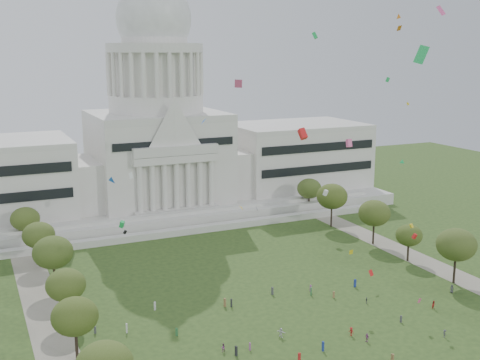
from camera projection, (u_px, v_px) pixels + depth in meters
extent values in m
plane|color=#2C471C|center=(340.00, 352.00, 111.69)|extent=(400.00, 400.00, 0.00)
cube|color=beige|center=(158.00, 203.00, 213.57)|extent=(160.00, 60.00, 4.00)
cube|color=beige|center=(190.00, 230.00, 184.42)|extent=(130.00, 3.00, 2.00)
cube|color=beige|center=(181.00, 219.00, 191.23)|extent=(140.00, 3.00, 5.00)
cube|color=silver|center=(295.00, 156.00, 232.29)|extent=(50.00, 34.00, 22.00)
cube|color=silver|center=(81.00, 184.00, 197.84)|extent=(12.00, 26.00, 16.00)
cube|color=silver|center=(231.00, 171.00, 219.77)|extent=(12.00, 26.00, 16.00)
cube|color=silver|center=(158.00, 159.00, 209.33)|extent=(44.00, 38.00, 28.00)
cube|color=silver|center=(176.00, 159.00, 190.87)|extent=(28.00, 3.00, 2.40)
cube|color=black|center=(319.00, 158.00, 216.58)|extent=(46.00, 0.40, 11.00)
cylinder|color=silver|center=(156.00, 103.00, 205.27)|extent=(32.00, 32.00, 6.00)
cylinder|color=silver|center=(155.00, 74.00, 203.18)|extent=(28.00, 28.00, 14.00)
cylinder|color=beige|center=(155.00, 48.00, 201.40)|extent=(32.40, 32.40, 3.00)
cylinder|color=silver|center=(154.00, 31.00, 200.25)|extent=(22.00, 22.00, 8.00)
ellipsoid|color=silver|center=(154.00, 19.00, 199.41)|extent=(25.00, 25.00, 26.20)
cube|color=gray|center=(51.00, 334.00, 118.88)|extent=(8.00, 160.00, 0.04)
cube|color=gray|center=(430.00, 264.00, 157.87)|extent=(8.00, 160.00, 0.04)
cylinder|color=black|center=(77.00, 346.00, 108.22)|extent=(0.56, 0.56, 5.47)
ellipsoid|color=#384C15|center=(75.00, 316.00, 107.01)|extent=(8.42, 8.42, 6.89)
cylinder|color=black|center=(454.00, 271.00, 144.49)|extent=(0.56, 0.56, 6.20)
ellipsoid|color=#3B4C1C|center=(456.00, 245.00, 143.11)|extent=(9.55, 9.55, 7.82)
cylinder|color=black|center=(67.00, 310.00, 123.41)|extent=(0.56, 0.56, 5.27)
ellipsoid|color=#3C4F1A|center=(66.00, 285.00, 122.24)|extent=(8.12, 8.12, 6.65)
cylinder|color=black|center=(408.00, 253.00, 159.92)|extent=(0.56, 0.56, 4.56)
ellipsoid|color=#364A15|center=(409.00, 235.00, 158.91)|extent=(7.01, 7.01, 5.74)
cylinder|color=black|center=(55.00, 278.00, 139.79)|extent=(0.56, 0.56, 6.03)
ellipsoid|color=#334818|center=(53.00, 252.00, 138.45)|extent=(9.29, 9.29, 7.60)
cylinder|color=black|center=(373.00, 234.00, 173.76)|extent=(0.56, 0.56, 5.97)
ellipsoid|color=#3C4D19|center=(374.00, 213.00, 172.43)|extent=(9.19, 9.19, 7.52)
cylinder|color=black|center=(40.00, 256.00, 155.93)|extent=(0.56, 0.56, 5.41)
ellipsoid|color=#3A4D1A|center=(39.00, 235.00, 154.73)|extent=(8.33, 8.33, 6.81)
cylinder|color=black|center=(331.00, 217.00, 191.12)|extent=(0.56, 0.56, 6.37)
ellipsoid|color=#3B4C15|center=(332.00, 196.00, 189.71)|extent=(9.82, 9.82, 8.03)
cylinder|color=black|center=(27.00, 238.00, 171.39)|extent=(0.56, 0.56, 5.32)
ellipsoid|color=#3D501A|center=(25.00, 219.00, 170.21)|extent=(8.19, 8.19, 6.70)
cylinder|color=black|center=(309.00, 205.00, 208.18)|extent=(0.56, 0.56, 5.47)
ellipsoid|color=#364C1A|center=(309.00, 188.00, 206.96)|extent=(8.42, 8.42, 6.89)
imported|color=#4C4C51|center=(452.00, 289.00, 138.92)|extent=(1.15, 1.09, 1.98)
imported|color=#B21E1E|center=(434.00, 305.00, 130.30)|extent=(0.97, 0.68, 1.86)
imported|color=#B21E1E|center=(351.00, 331.00, 117.97)|extent=(0.96, 1.29, 1.78)
imported|color=#994C8C|center=(367.00, 337.00, 115.54)|extent=(0.80, 1.13, 1.74)
imported|color=silver|center=(281.00, 333.00, 117.33)|extent=(1.60, 1.87, 1.93)
imported|color=#994C8C|center=(223.00, 348.00, 111.65)|extent=(0.87, 0.61, 1.67)
imported|color=#4C4C51|center=(445.00, 334.00, 117.30)|extent=(0.80, 1.14, 1.60)
imported|color=#4C4C51|center=(367.00, 300.00, 133.17)|extent=(0.77, 0.96, 1.44)
cube|color=olive|center=(392.00, 359.00, 107.51)|extent=(0.48, 0.56, 1.80)
cube|color=navy|center=(355.00, 283.00, 142.38)|extent=(0.54, 0.36, 1.93)
cube|color=silver|center=(155.00, 306.00, 129.77)|extent=(0.53, 0.57, 1.83)
cube|color=olive|center=(225.00, 303.00, 131.40)|extent=(0.43, 0.57, 1.93)
cube|color=#4C4C51|center=(95.00, 330.00, 118.97)|extent=(0.46, 0.44, 1.48)
cube|color=navy|center=(323.00, 346.00, 111.97)|extent=(0.38, 0.53, 1.86)
cube|color=olive|center=(334.00, 295.00, 136.20)|extent=(0.45, 0.33, 1.53)
cube|color=#994C8C|center=(311.00, 288.00, 139.72)|extent=(0.28, 0.43, 1.61)
cube|color=#4C4C51|center=(401.00, 319.00, 123.85)|extent=(0.38, 0.45, 1.45)
cube|color=#26262B|center=(231.00, 303.00, 131.33)|extent=(0.53, 0.57, 1.82)
cube|color=#B21E1E|center=(299.00, 357.00, 107.96)|extent=(0.50, 0.35, 1.76)
cube|color=#26262B|center=(236.00, 351.00, 110.21)|extent=(0.42, 0.56, 1.88)
cube|color=#33723F|center=(311.00, 291.00, 137.58)|extent=(0.50, 0.58, 1.85)
cube|color=#4C4C51|center=(272.00, 291.00, 137.95)|extent=(0.45, 0.55, 1.78)
cube|color=#994C8C|center=(250.00, 346.00, 112.29)|extent=(0.30, 0.42, 1.47)
cube|color=#33723F|center=(177.00, 332.00, 117.92)|extent=(0.51, 0.46, 1.65)
cube|color=silver|center=(127.00, 328.00, 119.26)|extent=(0.40, 0.55, 1.90)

